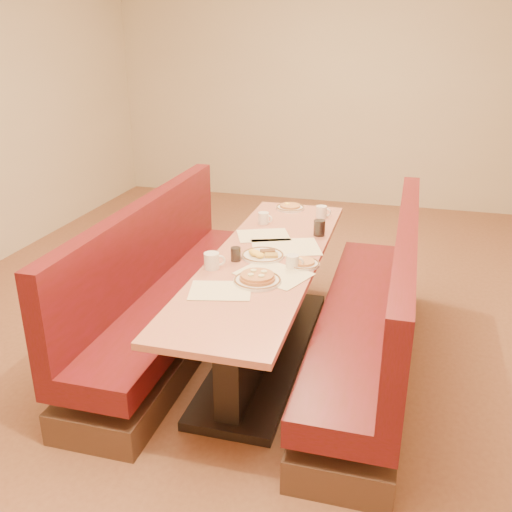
% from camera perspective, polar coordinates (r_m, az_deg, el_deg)
% --- Properties ---
extents(ground, '(8.00, 8.00, 0.00)m').
position_cam_1_polar(ground, '(4.12, 0.90, -9.83)').
color(ground, '#9E6647').
rests_on(ground, ground).
extents(room_envelope, '(6.04, 8.04, 2.82)m').
position_cam_1_polar(room_envelope, '(3.51, 1.09, 18.07)').
color(room_envelope, beige).
rests_on(room_envelope, ground).
extents(diner_table, '(0.70, 2.50, 0.75)m').
position_cam_1_polar(diner_table, '(3.94, 0.93, -5.19)').
color(diner_table, black).
rests_on(diner_table, ground).
extents(booth_left, '(0.55, 2.50, 1.05)m').
position_cam_1_polar(booth_left, '(4.16, -8.90, -4.07)').
color(booth_left, '#4C3326').
rests_on(booth_left, ground).
extents(booth_right, '(0.55, 2.50, 1.05)m').
position_cam_1_polar(booth_right, '(3.85, 11.62, -6.57)').
color(booth_right, '#4C3326').
rests_on(booth_right, ground).
extents(placemat_near_left, '(0.40, 0.34, 0.00)m').
position_cam_1_polar(placemat_near_left, '(3.30, -3.58, -3.46)').
color(placemat_near_left, '#F8F0C2').
rests_on(placemat_near_left, diner_table).
extents(placemat_near_right, '(0.51, 0.45, 0.00)m').
position_cam_1_polar(placemat_near_right, '(3.52, 1.79, -1.77)').
color(placemat_near_right, '#F8F0C2').
rests_on(placemat_near_right, diner_table).
extents(placemat_far_left, '(0.45, 0.40, 0.00)m').
position_cam_1_polar(placemat_far_left, '(4.17, 0.74, 2.09)').
color(placemat_far_left, '#F8F0C2').
rests_on(placemat_far_left, diner_table).
extents(placemat_far_right, '(0.55, 0.48, 0.00)m').
position_cam_1_polar(placemat_far_right, '(3.94, 2.99, 0.89)').
color(placemat_far_right, '#F8F0C2').
rests_on(placemat_far_right, diner_table).
extents(pancake_plate, '(0.29, 0.29, 0.06)m').
position_cam_1_polar(pancake_plate, '(3.40, 0.14, -2.31)').
color(pancake_plate, white).
rests_on(pancake_plate, diner_table).
extents(eggs_plate, '(0.28, 0.28, 0.06)m').
position_cam_1_polar(eggs_plate, '(3.77, 0.62, 0.11)').
color(eggs_plate, white).
rests_on(eggs_plate, diner_table).
extents(extra_plate_mid, '(0.22, 0.22, 0.04)m').
position_cam_1_polar(extra_plate_mid, '(3.66, 4.69, -0.70)').
color(extra_plate_mid, white).
rests_on(extra_plate_mid, diner_table).
extents(extra_plate_far, '(0.24, 0.24, 0.05)m').
position_cam_1_polar(extra_plate_far, '(4.80, 3.43, 4.90)').
color(extra_plate_far, white).
rests_on(extra_plate_far, diner_table).
extents(coffee_mug_a, '(0.11, 0.08, 0.09)m').
position_cam_1_polar(coffee_mug_a, '(3.60, 3.72, -0.55)').
color(coffee_mug_a, white).
rests_on(coffee_mug_a, diner_table).
extents(coffee_mug_b, '(0.13, 0.10, 0.10)m').
position_cam_1_polar(coffee_mug_b, '(3.59, -4.40, -0.45)').
color(coffee_mug_b, white).
rests_on(coffee_mug_b, diner_table).
extents(coffee_mug_c, '(0.12, 0.09, 0.09)m').
position_cam_1_polar(coffee_mug_c, '(4.60, 6.61, 4.43)').
color(coffee_mug_c, white).
rests_on(coffee_mug_c, diner_table).
extents(coffee_mug_d, '(0.12, 0.08, 0.09)m').
position_cam_1_polar(coffee_mug_d, '(4.42, 0.79, 3.82)').
color(coffee_mug_d, white).
rests_on(coffee_mug_d, diner_table).
extents(soda_tumbler_near, '(0.07, 0.07, 0.09)m').
position_cam_1_polar(soda_tumbler_near, '(3.71, -2.04, 0.18)').
color(soda_tumbler_near, black).
rests_on(soda_tumbler_near, diner_table).
extents(soda_tumbler_mid, '(0.08, 0.08, 0.12)m').
position_cam_1_polar(soda_tumbler_mid, '(4.19, 6.35, 2.81)').
color(soda_tumbler_mid, black).
rests_on(soda_tumbler_mid, diner_table).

